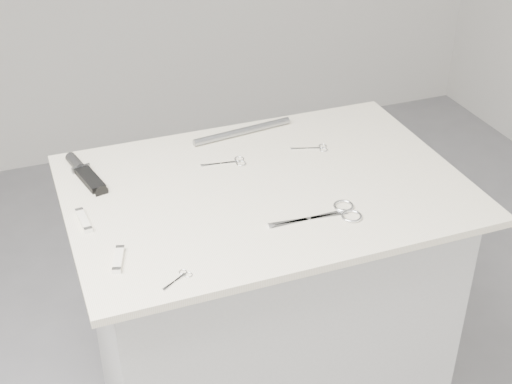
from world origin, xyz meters
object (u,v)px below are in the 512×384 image
object	(u,v)px
embroidery_scissors_a	(232,162)
pocket_knife_b	(84,220)
plinth	(265,324)
tiny_scissors	(180,278)
pocket_knife_a	(119,259)
large_shears	(334,214)
sheathed_knife	(83,172)
embroidery_scissors_b	(315,148)
metal_rail	(242,131)

from	to	relation	value
embroidery_scissors_a	pocket_knife_b	xyz separation A→B (m)	(-0.41, -0.14, 0.00)
plinth	embroidery_scissors_a	bearing A→B (deg)	107.46
tiny_scissors	pocket_knife_a	distance (m)	0.15
plinth	large_shears	world-z (taller)	large_shears
tiny_scissors	pocket_knife_b	size ratio (longest dim) A/B	0.75
embroidery_scissors_a	plinth	bearing A→B (deg)	-64.95
tiny_scissors	large_shears	bearing A→B (deg)	-17.89
large_shears	sheathed_knife	distance (m)	0.66
tiny_scissors	sheathed_knife	xyz separation A→B (m)	(-0.12, 0.50, 0.01)
embroidery_scissors_b	sheathed_knife	world-z (taller)	sheathed_knife
sheathed_knife	plinth	bearing A→B (deg)	-129.94
plinth	embroidery_scissors_a	world-z (taller)	embroidery_scissors_a
embroidery_scissors_a	pocket_knife_a	bearing A→B (deg)	-131.37
plinth	large_shears	xyz separation A→B (m)	(0.10, -0.18, 0.47)
embroidery_scissors_a	pocket_knife_a	distance (m)	0.49
embroidery_scissors_b	pocket_knife_a	size ratio (longest dim) A/B	1.14
tiny_scissors	plinth	bearing A→B (deg)	11.07
large_shears	tiny_scissors	world-z (taller)	large_shears
large_shears	sheathed_knife	xyz separation A→B (m)	(-0.53, 0.40, 0.00)
tiny_scissors	pocket_knife_a	world-z (taller)	pocket_knife_a
metal_rail	embroidery_scissors_b	bearing A→B (deg)	-43.07
large_shears	embroidery_scissors_b	size ratio (longest dim) A/B	2.20
sheathed_knife	pocket_knife_a	size ratio (longest dim) A/B	2.25
metal_rail	pocket_knife_a	bearing A→B (deg)	-134.12
embroidery_scissors_b	pocket_knife_a	bearing A→B (deg)	-135.45
pocket_knife_a	large_shears	bearing A→B (deg)	-73.05
embroidery_scissors_a	tiny_scissors	size ratio (longest dim) A/B	1.62
pocket_knife_b	sheathed_knife	bearing A→B (deg)	-13.52
plinth	large_shears	bearing A→B (deg)	-60.41
large_shears	embroidery_scissors_b	world-z (taller)	large_shears
plinth	pocket_knife_b	size ratio (longest dim) A/B	9.06
plinth	pocket_knife_a	distance (m)	0.65
tiny_scissors	pocket_knife_a	xyz separation A→B (m)	(-0.11, 0.10, 0.00)
tiny_scissors	metal_rail	xyz separation A→B (m)	(0.34, 0.57, 0.01)
embroidery_scissors_b	metal_rail	world-z (taller)	metal_rail
plinth	embroidery_scissors_a	distance (m)	0.49
sheathed_knife	pocket_knife_a	xyz separation A→B (m)	(0.01, -0.40, -0.00)
plinth	tiny_scissors	xyz separation A→B (m)	(-0.30, -0.28, 0.47)
sheathed_knife	metal_rail	distance (m)	0.47
large_shears	pocket_knife_a	bearing A→B (deg)	-177.67
embroidery_scissors_b	sheathed_knife	size ratio (longest dim) A/B	0.50
large_shears	pocket_knife_b	xyz separation A→B (m)	(-0.56, 0.18, 0.00)
embroidery_scissors_a	tiny_scissors	xyz separation A→B (m)	(-0.26, -0.42, -0.00)
plinth	metal_rail	distance (m)	0.56
plinth	pocket_knife_b	bearing A→B (deg)	-179.49
large_shears	embroidery_scissors_a	bearing A→B (deg)	117.04
tiny_scissors	embroidery_scissors_b	bearing A→B (deg)	7.69
embroidery_scissors_b	sheathed_knife	xyz separation A→B (m)	(-0.62, 0.09, 0.01)
large_shears	embroidery_scissors_b	distance (m)	0.33
sheathed_knife	tiny_scissors	bearing A→B (deg)	-179.23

